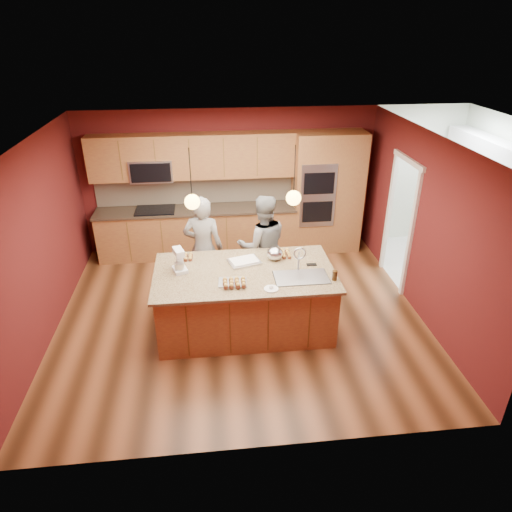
{
  "coord_description": "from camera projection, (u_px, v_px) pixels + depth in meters",
  "views": [
    {
      "loc": [
        -0.41,
        -5.88,
        4.07
      ],
      "look_at": [
        0.23,
        -0.1,
        1.06
      ],
      "focal_mm": 32.0,
      "sensor_mm": 36.0,
      "label": 1
    }
  ],
  "objects": [
    {
      "name": "laundry_room",
      "position": [
        490.0,
        162.0,
        7.69
      ],
      "size": [
        2.6,
        2.7,
        2.7
      ],
      "color": "silver",
      "rests_on": "ground"
    },
    {
      "name": "stand_mixer",
      "position": [
        179.0,
        262.0,
        6.36
      ],
      "size": [
        0.24,
        0.29,
        0.34
      ],
      "rotation": [
        0.0,
        0.0,
        0.32
      ],
      "color": "white",
      "rests_on": "island"
    },
    {
      "name": "wall_right",
      "position": [
        424.0,
        227.0,
        6.75
      ],
      "size": [
        0.0,
        5.0,
        5.0
      ],
      "primitive_type": "plane",
      "rotation": [
        1.57,
        0.0,
        -1.57
      ],
      "color": "#541516",
      "rests_on": "ground"
    },
    {
      "name": "island",
      "position": [
        246.0,
        299.0,
        6.61
      ],
      "size": [
        2.54,
        1.42,
        1.31
      ],
      "color": "brown",
      "rests_on": "floor"
    },
    {
      "name": "washer",
      "position": [
        473.0,
        251.0,
        8.07
      ],
      "size": [
        0.68,
        0.7,
        0.89
      ],
      "primitive_type": "cube",
      "rotation": [
        0.0,
        0.0,
        -0.27
      ],
      "color": "white",
      "rests_on": "floor"
    },
    {
      "name": "floor",
      "position": [
        241.0,
        314.0,
        7.1
      ],
      "size": [
        5.5,
        5.5,
        0.0
      ],
      "primitive_type": "plane",
      "color": "#3F2312",
      "rests_on": "ground"
    },
    {
      "name": "cooling_rack",
      "position": [
        233.0,
        282.0,
        6.12
      ],
      "size": [
        0.39,
        0.29,
        0.02
      ],
      "primitive_type": "cube",
      "rotation": [
        0.0,
        0.0,
        -0.08
      ],
      "color": "#A3A4A9",
      "rests_on": "island"
    },
    {
      "name": "cabinet_run",
      "position": [
        194.0,
        205.0,
        8.56
      ],
      "size": [
        3.74,
        0.64,
        2.3
      ],
      "color": "brown",
      "rests_on": "floor"
    },
    {
      "name": "ceiling",
      "position": [
        237.0,
        140.0,
        5.86
      ],
      "size": [
        5.5,
        5.5,
        0.0
      ],
      "primitive_type": "plane",
      "rotation": [
        3.14,
        0.0,
        0.0
      ],
      "color": "white",
      "rests_on": "ground"
    },
    {
      "name": "cupcakes_left",
      "position": [
        185.0,
        257.0,
        6.73
      ],
      "size": [
        0.22,
        0.22,
        0.07
      ],
      "primitive_type": null,
      "color": "gold",
      "rests_on": "island"
    },
    {
      "name": "pendant_right",
      "position": [
        294.0,
        198.0,
        5.98
      ],
      "size": [
        0.2,
        0.2,
        0.8
      ],
      "color": "black",
      "rests_on": "ceiling"
    },
    {
      "name": "cupcakes_right",
      "position": [
        286.0,
        253.0,
        6.83
      ],
      "size": [
        0.14,
        0.29,
        0.06
      ],
      "primitive_type": null,
      "color": "gold",
      "rests_on": "island"
    },
    {
      "name": "dryer",
      "position": [
        453.0,
        233.0,
        8.65
      ],
      "size": [
        0.79,
        0.8,
        0.98
      ],
      "primitive_type": "cube",
      "rotation": [
        0.0,
        0.0,
        -0.35
      ],
      "color": "white",
      "rests_on": "floor"
    },
    {
      "name": "person_right",
      "position": [
        263.0,
        246.0,
        7.33
      ],
      "size": [
        0.87,
        0.7,
        1.7
      ],
      "primitive_type": "imported",
      "rotation": [
        0.0,
        0.0,
        3.21
      ],
      "color": "gray",
      "rests_on": "floor"
    },
    {
      "name": "plate",
      "position": [
        271.0,
        289.0,
        5.98
      ],
      "size": [
        0.19,
        0.19,
        0.01
      ],
      "primitive_type": "cylinder",
      "color": "white",
      "rests_on": "island"
    },
    {
      "name": "phone",
      "position": [
        312.0,
        265.0,
        6.58
      ],
      "size": [
        0.15,
        0.08,
        0.01
      ],
      "primitive_type": "cube",
      "rotation": [
        0.0,
        0.0,
        -0.04
      ],
      "color": "black",
      "rests_on": "island"
    },
    {
      "name": "tumbler",
      "position": [
        335.0,
        275.0,
        6.17
      ],
      "size": [
        0.07,
        0.07,
        0.14
      ],
      "primitive_type": "cylinder",
      "color": "#35210D",
      "rests_on": "island"
    },
    {
      "name": "wall_front",
      "position": [
        260.0,
        347.0,
        4.27
      ],
      "size": [
        5.5,
        0.0,
        5.5
      ],
      "primitive_type": "plane",
      "rotation": [
        -1.57,
        0.0,
        0.0
      ],
      "color": "#541516",
      "rests_on": "ground"
    },
    {
      "name": "oven_column",
      "position": [
        327.0,
        193.0,
        8.69
      ],
      "size": [
        1.3,
        0.62,
        2.3
      ],
      "color": "brown",
      "rests_on": "floor"
    },
    {
      "name": "person_left",
      "position": [
        203.0,
        248.0,
        7.23
      ],
      "size": [
        0.7,
        0.53,
        1.72
      ],
      "primitive_type": "imported",
      "rotation": [
        0.0,
        0.0,
        2.95
      ],
      "color": "black",
      "rests_on": "floor"
    },
    {
      "name": "cupcakes_rack",
      "position": [
        234.0,
        282.0,
        6.03
      ],
      "size": [
        0.32,
        0.24,
        0.07
      ],
      "primitive_type": null,
      "color": "gold",
      "rests_on": "island"
    },
    {
      "name": "sheet_cake",
      "position": [
        244.0,
        261.0,
        6.63
      ],
      "size": [
        0.52,
        0.44,
        0.05
      ],
      "rotation": [
        0.0,
        0.0,
        0.29
      ],
      "color": "silver",
      "rests_on": "island"
    },
    {
      "name": "pendant_left",
      "position": [
        192.0,
        202.0,
        5.85
      ],
      "size": [
        0.2,
        0.2,
        0.8
      ],
      "color": "black",
      "rests_on": "ceiling"
    },
    {
      "name": "doorway_trim",
      "position": [
        399.0,
        225.0,
        7.59
      ],
      "size": [
        0.08,
        1.11,
        2.2
      ],
      "primitive_type": null,
      "color": "white",
      "rests_on": "wall_right"
    },
    {
      "name": "wall_back",
      "position": [
        229.0,
        181.0,
        8.69
      ],
      "size": [
        5.5,
        0.0,
        5.5
      ],
      "primitive_type": "plane",
      "rotation": [
        1.57,
        0.0,
        0.0
      ],
      "color": "#541516",
      "rests_on": "ground"
    },
    {
      "name": "mixing_bowl",
      "position": [
        275.0,
        254.0,
        6.69
      ],
      "size": [
        0.24,
        0.24,
        0.2
      ],
      "primitive_type": "ellipsoid",
      "color": "silver",
      "rests_on": "island"
    },
    {
      "name": "wall_left",
      "position": [
        38.0,
        245.0,
        6.21
      ],
      "size": [
        0.0,
        5.0,
        5.0
      ],
      "primitive_type": "plane",
      "rotation": [
        1.57,
        0.0,
        1.57
      ],
      "color": "#541516",
      "rests_on": "ground"
    }
  ]
}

